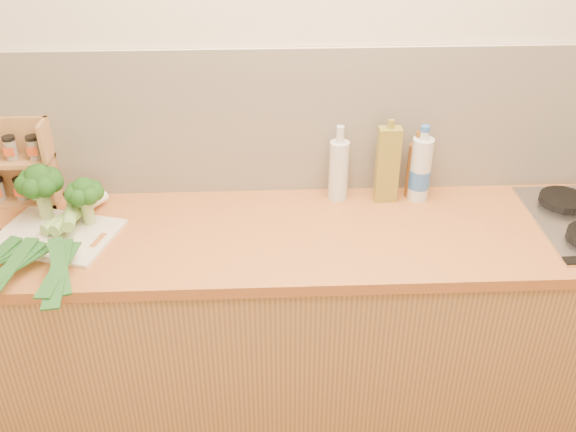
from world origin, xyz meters
The scene contains 13 objects.
room_shell centered at (0.00, 1.49, 1.17)m, with size 3.50×3.50×3.50m.
counter centered at (0.00, 1.20, 0.45)m, with size 3.20×0.62×0.90m.
chopping_board centered at (-0.91, 1.20, 0.91)m, with size 0.38×0.28×0.01m, color white.
broccoli_left centered at (-0.96, 1.30, 1.05)m, with size 0.16×0.16×0.20m.
broccoli_right centered at (-0.81, 1.26, 1.03)m, with size 0.13×0.13×0.17m.
leek_front centered at (-0.93, 1.18, 0.93)m, with size 0.42×0.61×0.04m.
leek_mid centered at (-0.90, 1.13, 0.95)m, with size 0.28×0.62×0.04m.
leek_back centered at (-0.84, 1.14, 0.97)m, with size 0.15×0.69×0.04m.
spice_rack centered at (-1.08, 1.44, 1.04)m, with size 0.26×0.11×0.32m.
oil_tin centered at (0.24, 1.40, 1.04)m, with size 0.08×0.05×0.31m.
glass_bottle centered at (0.06, 1.42, 1.02)m, with size 0.07×0.07×0.28m.
amber_bottle centered at (0.34, 1.42, 1.01)m, with size 0.06×0.06×0.26m.
water_bottle centered at (0.36, 1.40, 1.01)m, with size 0.08×0.08×0.27m.
Camera 1 is at (-0.21, -0.63, 2.09)m, focal length 40.00 mm.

